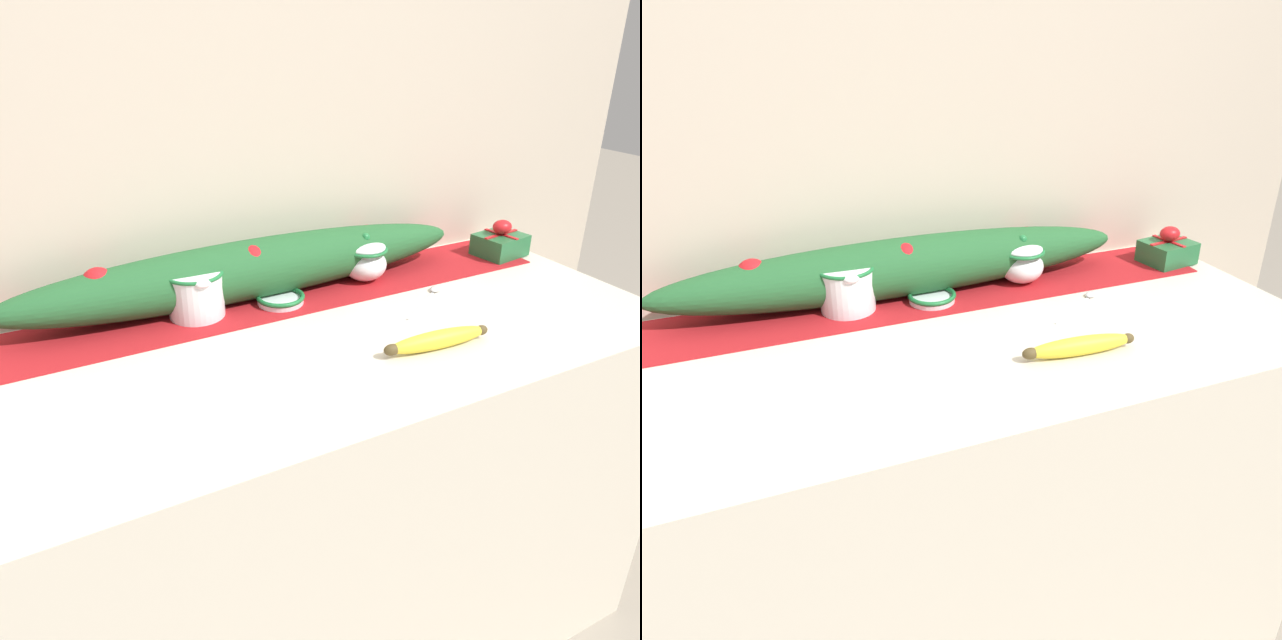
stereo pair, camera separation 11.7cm
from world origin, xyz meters
TOP-DOWN VIEW (x-y plane):
  - ground_plane at (0.00, 0.00)m, footprint 12.00×12.00m
  - countertop at (0.00, 0.00)m, footprint 1.56×0.64m
  - back_wall at (0.00, 0.34)m, footprint 2.36×0.04m
  - table_runner at (0.00, 0.21)m, footprint 1.43×0.21m
  - cream_pitcher at (-0.14, 0.21)m, footprint 0.12×0.14m
  - sugar_bowl at (0.28, 0.21)m, footprint 0.11×0.11m
  - small_dish at (0.04, 0.18)m, footprint 0.11×0.11m
  - banana at (0.22, -0.14)m, footprint 0.23×0.06m
  - spoon at (0.37, 0.07)m, footprint 0.17×0.12m
  - gift_box at (0.68, 0.19)m, footprint 0.13×0.12m
  - poinsettia_garland at (-0.00, 0.25)m, footprint 1.08×0.14m

SIDE VIEW (x-z plane):
  - ground_plane at x=0.00m, z-range 0.00..0.00m
  - countertop at x=0.00m, z-range 0.00..0.86m
  - table_runner at x=0.00m, z-range 0.86..0.87m
  - spoon at x=0.37m, z-range 0.86..0.87m
  - small_dish at x=0.04m, z-range 0.87..0.89m
  - banana at x=0.22m, z-range 0.86..0.90m
  - gift_box at x=0.68m, z-range 0.85..0.95m
  - sugar_bowl at x=0.28m, z-range 0.86..0.98m
  - cream_pitcher at x=-0.14m, z-range 0.87..0.97m
  - poinsettia_garland at x=0.00m, z-range 0.87..1.00m
  - back_wall at x=0.00m, z-range 0.00..2.40m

